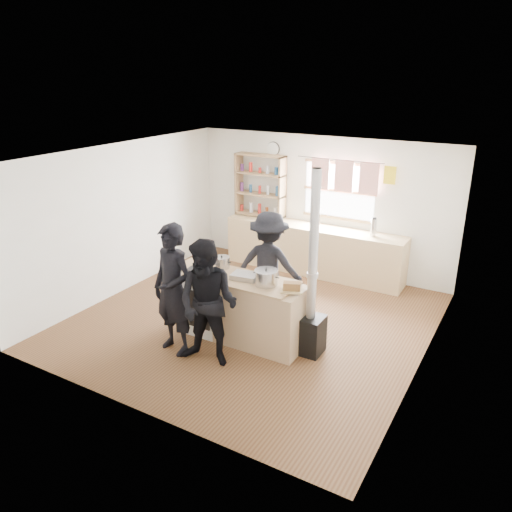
% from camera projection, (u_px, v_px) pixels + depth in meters
% --- Properties ---
extents(ground, '(5.00, 5.00, 0.01)m').
position_uv_depth(ground, '(253.00, 320.00, 7.62)').
color(ground, brown).
rests_on(ground, ground).
extents(back_counter, '(3.40, 0.55, 0.90)m').
position_uv_depth(back_counter, '(313.00, 250.00, 9.26)').
color(back_counter, tan).
rests_on(back_counter, ground).
extents(shelving_unit, '(1.00, 0.28, 1.20)m').
position_uv_depth(shelving_unit, '(260.00, 185.00, 9.55)').
color(shelving_unit, tan).
rests_on(shelving_unit, back_counter).
extents(thermos, '(0.10, 0.10, 0.31)m').
position_uv_depth(thermos, '(374.00, 227.00, 8.53)').
color(thermos, silver).
rests_on(thermos, back_counter).
extents(cooking_island, '(1.97, 0.64, 0.93)m').
position_uv_depth(cooking_island, '(241.00, 309.00, 6.94)').
color(cooking_island, white).
rests_on(cooking_island, ground).
extents(skillet_greens, '(0.37, 0.37, 0.05)m').
position_uv_depth(skillet_greens, '(198.00, 270.00, 6.99)').
color(skillet_greens, black).
rests_on(skillet_greens, cooking_island).
extents(roast_tray, '(0.39, 0.30, 0.07)m').
position_uv_depth(roast_tray, '(245.00, 276.00, 6.75)').
color(roast_tray, silver).
rests_on(roast_tray, cooking_island).
extents(stockpot_stove, '(0.23, 0.23, 0.19)m').
position_uv_depth(stockpot_stove, '(222.00, 262.00, 7.10)').
color(stockpot_stove, '#B0B0B2').
rests_on(stockpot_stove, cooking_island).
extents(stockpot_counter, '(0.31, 0.31, 0.23)m').
position_uv_depth(stockpot_counter, '(266.00, 277.00, 6.54)').
color(stockpot_counter, '#B2B2B5').
rests_on(stockpot_counter, cooking_island).
extents(bread_board, '(0.33, 0.29, 0.12)m').
position_uv_depth(bread_board, '(292.00, 287.00, 6.37)').
color(bread_board, tan).
rests_on(bread_board, cooking_island).
extents(flue_heater, '(0.35, 0.35, 2.50)m').
position_uv_depth(flue_heater, '(311.00, 309.00, 6.54)').
color(flue_heater, black).
rests_on(flue_heater, ground).
extents(person_near_left, '(0.72, 0.54, 1.79)m').
position_uv_depth(person_near_left, '(173.00, 290.00, 6.51)').
color(person_near_left, black).
rests_on(person_near_left, ground).
extents(person_near_right, '(0.90, 0.75, 1.67)m').
position_uv_depth(person_near_right, '(208.00, 304.00, 6.25)').
color(person_near_right, black).
rests_on(person_near_right, ground).
extents(person_far, '(1.14, 0.75, 1.65)m').
position_uv_depth(person_far, '(269.00, 265.00, 7.52)').
color(person_far, black).
rests_on(person_far, ground).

